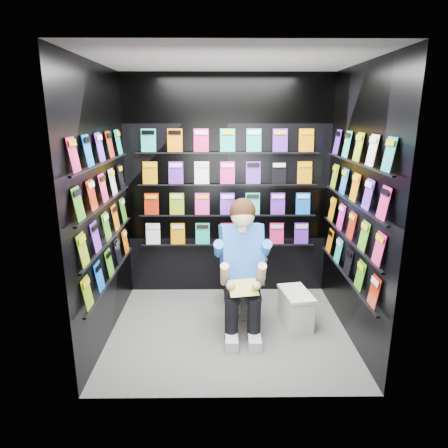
{
  "coord_description": "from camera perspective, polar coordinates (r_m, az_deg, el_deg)",
  "views": [
    {
      "loc": [
        -0.09,
        -3.66,
        2.15
      ],
      "look_at": [
        -0.05,
        0.15,
        1.1
      ],
      "focal_mm": 32.0,
      "sensor_mm": 36.0,
      "label": 1
    }
  ],
  "objects": [
    {
      "name": "wall_right",
      "position": [
        3.97,
        18.38,
        2.29
      ],
      "size": [
        0.04,
        2.0,
        2.6
      ],
      "primitive_type": "cube",
      "color": "black",
      "rests_on": "floor"
    },
    {
      "name": "ceiling",
      "position": [
        3.69,
        0.86,
        22.45
      ],
      "size": [
        2.4,
        2.4,
        0.0
      ],
      "primitive_type": "plane",
      "color": "white",
      "rests_on": "floor"
    },
    {
      "name": "longbox_lid",
      "position": [
        4.27,
        10.28,
        -9.73
      ],
      "size": [
        0.34,
        0.51,
        0.03
      ],
      "primitive_type": "cube",
      "rotation": [
        0.0,
        0.0,
        0.17
      ],
      "color": "silver",
      "rests_on": "longbox"
    },
    {
      "name": "wall_left",
      "position": [
        3.92,
        -17.07,
        2.22
      ],
      "size": [
        0.04,
        2.0,
        2.6
      ],
      "primitive_type": "cube",
      "color": "black",
      "rests_on": "floor"
    },
    {
      "name": "comics_back",
      "position": [
        4.71,
        0.5,
        5.11
      ],
      "size": [
        2.1,
        0.06,
        1.37
      ],
      "primitive_type": null,
      "color": "#F02774",
      "rests_on": "wall_back"
    },
    {
      "name": "comics_right",
      "position": [
        3.96,
        17.98,
        2.36
      ],
      "size": [
        0.06,
        1.7,
        1.37
      ],
      "primitive_type": null,
      "color": "#F02774",
      "rests_on": "wall_right"
    },
    {
      "name": "wall_back",
      "position": [
        4.74,
        0.49,
        5.11
      ],
      "size": [
        2.4,
        0.04,
        2.6
      ],
      "primitive_type": "cube",
      "color": "black",
      "rests_on": "floor"
    },
    {
      "name": "floor",
      "position": [
        4.24,
        0.72,
        -14.99
      ],
      "size": [
        2.4,
        2.4,
        0.0
      ],
      "primitive_type": "plane",
      "color": "slate",
      "rests_on": "ground"
    },
    {
      "name": "wall_front",
      "position": [
        2.79,
        1.28,
        -2.3
      ],
      "size": [
        2.4,
        0.04,
        2.6
      ],
      "primitive_type": "cube",
      "color": "black",
      "rests_on": "floor"
    },
    {
      "name": "toilet",
      "position": [
        4.54,
        2.21,
        -7.7
      ],
      "size": [
        0.54,
        0.81,
        0.73
      ],
      "primitive_type": "imported",
      "rotation": [
        0.0,
        0.0,
        3.32
      ],
      "color": "white",
      "rests_on": "floor"
    },
    {
      "name": "comics_left",
      "position": [
        3.91,
        -16.65,
        2.29
      ],
      "size": [
        0.06,
        1.7,
        1.37
      ],
      "primitive_type": null,
      "color": "#F02774",
      "rests_on": "wall_left"
    },
    {
      "name": "held_comic",
      "position": [
        3.78,
        2.78,
        -9.1
      ],
      "size": [
        0.29,
        0.2,
        0.11
      ],
      "primitive_type": "cube",
      "rotation": [
        -0.96,
        0.0,
        0.18
      ],
      "color": "green",
      "rests_on": "reader"
    },
    {
      "name": "longbox",
      "position": [
        4.35,
        10.16,
        -11.94
      ],
      "size": [
        0.32,
        0.48,
        0.34
      ],
      "primitive_type": "cube",
      "rotation": [
        0.0,
        0.0,
        0.17
      ],
      "color": "silver",
      "rests_on": "floor"
    },
    {
      "name": "reader",
      "position": [
        4.02,
        2.53,
        -4.15
      ],
      "size": [
        0.7,
        0.92,
        1.53
      ],
      "primitive_type": null,
      "rotation": [
        0.0,
        0.0,
        0.18
      ],
      "color": "blue",
      "rests_on": "toilet"
    }
  ]
}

